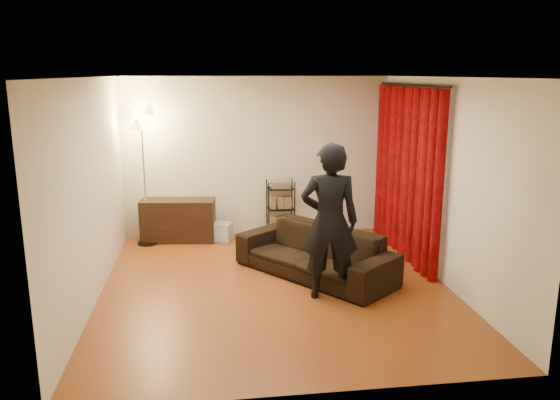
{
  "coord_description": "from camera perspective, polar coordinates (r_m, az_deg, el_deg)",
  "views": [
    {
      "loc": [
        -0.83,
        -6.71,
        2.75
      ],
      "look_at": [
        0.1,
        0.3,
        1.1
      ],
      "focal_mm": 35.0,
      "sensor_mm": 36.0,
      "label": 1
    }
  ],
  "objects": [
    {
      "name": "curtain_rod",
      "position": [
        8.38,
        13.55,
        11.62
      ],
      "size": [
        0.04,
        2.65,
        0.04
      ],
      "primitive_type": "cylinder",
      "rotation": [
        1.57,
        0.0,
        0.0
      ],
      "color": "black",
      "rests_on": "wall_right"
    },
    {
      "name": "wall_back",
      "position": [
        9.35,
        -2.39,
        4.52
      ],
      "size": [
        5.0,
        0.0,
        5.0
      ],
      "primitive_type": "plane",
      "rotation": [
        1.57,
        0.0,
        0.0
      ],
      "color": "beige",
      "rests_on": "ground"
    },
    {
      "name": "curtain",
      "position": [
        8.5,
        12.95,
        2.81
      ],
      "size": [
        0.22,
        2.65,
        2.55
      ],
      "primitive_type": null,
      "color": "maroon",
      "rests_on": "ground"
    },
    {
      "name": "storage_boxes",
      "position": [
        9.22,
        -6.24,
        -3.3
      ],
      "size": [
        0.44,
        0.4,
        0.3
      ],
      "primitive_type": null,
      "rotation": [
        0.0,
        0.0,
        -0.34
      ],
      "color": "beige",
      "rests_on": "ground"
    },
    {
      "name": "wall_left",
      "position": [
        7.0,
        -19.1,
        0.86
      ],
      "size": [
        0.0,
        5.0,
        5.0
      ],
      "primitive_type": "plane",
      "rotation": [
        1.57,
        0.0,
        1.57
      ],
      "color": "beige",
      "rests_on": "ground"
    },
    {
      "name": "ceiling",
      "position": [
        6.76,
        -0.52,
        12.71
      ],
      "size": [
        5.0,
        5.0,
        0.0
      ],
      "primitive_type": "plane",
      "rotation": [
        3.14,
        0.0,
        0.0
      ],
      "color": "white",
      "rests_on": "ground"
    },
    {
      "name": "floor_lamp",
      "position": [
        9.02,
        -14.01,
        2.29
      ],
      "size": [
        0.53,
        0.53,
        2.23
      ],
      "primitive_type": null,
      "rotation": [
        0.0,
        0.0,
        0.43
      ],
      "color": "silver",
      "rests_on": "ground"
    },
    {
      "name": "wall_front",
      "position": [
        4.51,
        3.44,
        -4.98
      ],
      "size": [
        5.0,
        0.0,
        5.0
      ],
      "primitive_type": "plane",
      "rotation": [
        -1.57,
        0.0,
        0.0
      ],
      "color": "beige",
      "rests_on": "ground"
    },
    {
      "name": "media_cabinet",
      "position": [
        9.26,
        -10.58,
        -2.09
      ],
      "size": [
        1.25,
        0.58,
        0.7
      ],
      "primitive_type": "cube",
      "rotation": [
        0.0,
        0.0,
        -0.11
      ],
      "color": "black",
      "rests_on": "ground"
    },
    {
      "name": "wall_right",
      "position": [
        7.51,
        16.8,
        1.83
      ],
      "size": [
        0.0,
        5.0,
        5.0
      ],
      "primitive_type": "plane",
      "rotation": [
        1.57,
        0.0,
        -1.57
      ],
      "color": "beige",
      "rests_on": "ground"
    },
    {
      "name": "sofa",
      "position": [
        7.57,
        3.66,
        -5.49
      ],
      "size": [
        2.13,
        2.35,
        0.67
      ],
      "primitive_type": "imported",
      "rotation": [
        0.0,
        0.0,
        -0.89
      ],
      "color": "black",
      "rests_on": "ground"
    },
    {
      "name": "floor",
      "position": [
        7.3,
        -0.47,
        -9.0
      ],
      "size": [
        5.0,
        5.0,
        0.0
      ],
      "primitive_type": "plane",
      "color": "brown",
      "rests_on": "ground"
    },
    {
      "name": "person",
      "position": [
        6.69,
        5.19,
        -2.28
      ],
      "size": [
        0.78,
        0.58,
        1.96
      ],
      "primitive_type": "imported",
      "rotation": [
        0.0,
        0.0,
        2.98
      ],
      "color": "black",
      "rests_on": "ground"
    },
    {
      "name": "wire_shelf",
      "position": [
        9.34,
        0.06,
        -0.89
      ],
      "size": [
        0.52,
        0.44,
        0.97
      ],
      "primitive_type": null,
      "rotation": [
        0.0,
        0.0,
        0.33
      ],
      "color": "black",
      "rests_on": "ground"
    }
  ]
}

